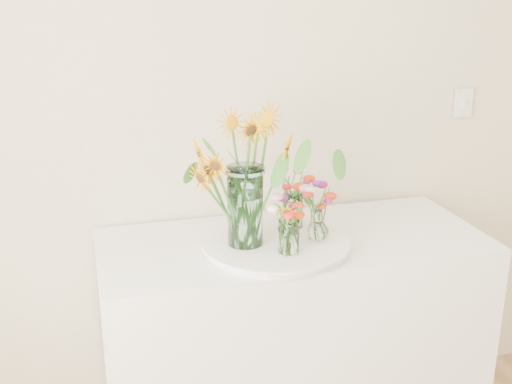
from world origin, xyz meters
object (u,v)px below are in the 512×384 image
Objects in this scene: counter at (291,346)px; tray at (276,245)px; small_vase_b at (318,224)px; small_vase_c at (293,211)px; small_vase_a at (289,236)px; mason_jar at (245,206)px.

counter is 0.48m from tray.
small_vase_b reaches higher than counter.
small_vase_a is at bearing -111.93° from small_vase_c.
counter is at bearing -102.62° from small_vase_c.
small_vase_a is (0.12, -0.11, -0.08)m from mason_jar.
small_vase_c is at bearing 28.15° from mason_jar.
small_vase_c reaches higher than small_vase_a.
mason_jar is at bearing 138.91° from small_vase_a.
tray is at bearing -131.33° from small_vase_c.
small_vase_b is at bearing 32.71° from small_vase_a.
mason_jar is 2.35× the size of small_vase_a.
tray is 0.13m from small_vase_a.
tray is 4.10× the size of small_vase_a.
mason_jar reaches higher than small_vase_b.
small_vase_a is (0.01, -0.10, 0.07)m from tray.
mason_jar is 2.56× the size of small_vase_b.
counter is 12.65× the size of small_vase_b.
counter is 0.57m from small_vase_a.
counter is 2.83× the size of tray.
tray is 3.77× the size of small_vase_c.
mason_jar is at bearing -151.85° from small_vase_c.
mason_jar reaches higher than small_vase_c.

